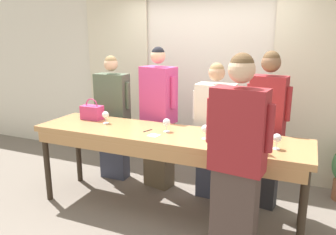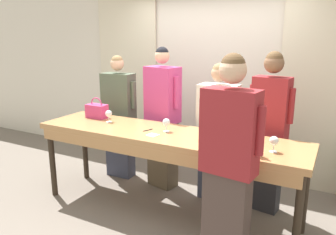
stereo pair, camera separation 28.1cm
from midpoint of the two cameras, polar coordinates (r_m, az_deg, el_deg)
The scene contains 20 objects.
ground_plane at distance 3.94m, azimuth 1.60°, elevation -16.05°, with size 18.00×18.00×0.00m, color #70665B.
wall_back at distance 4.82m, azimuth 9.63°, elevation 6.96°, with size 12.00×0.06×2.80m.
curtain_panel_left at distance 5.41m, azimuth -5.53°, elevation 7.24°, with size 1.06×0.03×2.69m.
curtain_panel_right at distance 4.52m, azimuth 27.14°, elevation 4.44°, with size 1.06×0.03×2.69m.
tasting_bar at distance 3.57m, azimuth 1.54°, elevation -4.03°, with size 3.03×0.74×0.96m.
wine_bottle at distance 2.99m, azimuth 17.53°, elevation -4.14°, with size 0.08×0.08×0.32m.
handbag at distance 4.24m, azimuth -10.45°, elevation 1.15°, with size 0.26×0.15×0.27m.
wine_glass_front_left at distance 3.56m, azimuth 1.94°, elevation -0.90°, with size 0.08×0.08×0.15m.
wine_glass_front_mid at distance 4.00m, azimuth -8.33°, elevation 0.61°, with size 0.08×0.08×0.15m.
wine_glass_front_right at distance 3.31m, azimuth 11.04°, elevation -2.36°, with size 0.08×0.08×0.15m.
wine_glass_center_left at distance 3.14m, azimuth 20.46°, elevation -3.93°, with size 0.08×0.08×0.15m.
wine_glass_center_mid at distance 3.32m, azimuth 8.57°, elevation -2.23°, with size 0.08×0.08×0.15m.
wine_glass_center_right at distance 3.03m, azimuth 10.03°, elevation -3.82°, with size 0.08×0.08×0.15m.
napkin at distance 3.46m, azimuth -0.40°, elevation -3.09°, with size 0.12×0.12×0.00m.
pen at distance 3.63m, azimuth -1.31°, elevation -2.23°, with size 0.05×0.13×0.01m.
guest_olive_jacket at distance 4.61m, azimuth -6.79°, elevation 0.11°, with size 0.56×0.24×1.73m.
guest_pink_top at distance 4.24m, azimuth 0.93°, elevation -0.19°, with size 0.54×0.35×1.85m.
guest_cream_sweater at distance 4.00m, azimuth 10.57°, elevation -2.72°, with size 0.57×0.27×1.68m.
guest_striped_shirt at distance 3.84m, azimuth 19.19°, elevation -2.14°, with size 0.50×0.26×1.82m.
host_pouring at distance 2.77m, azimuth 13.37°, elevation -7.79°, with size 0.57×0.26×1.85m.
Camera 2 is at (1.64, -3.00, 1.98)m, focal length 35.00 mm.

